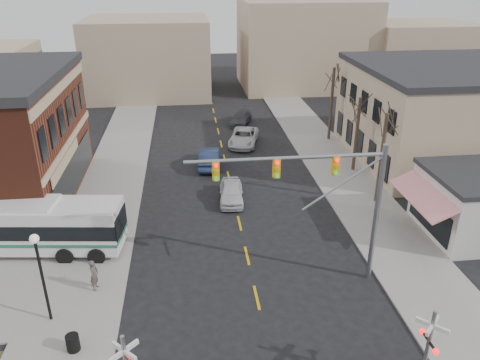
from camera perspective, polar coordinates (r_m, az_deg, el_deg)
The scene contains 18 objects.
ground at distance 24.15m, azimuth 2.78°, elevation -17.08°, with size 160.00×160.00×0.00m, color black.
sidewalk_west at distance 41.51m, azimuth -14.84°, elevation 1.01°, with size 5.00×60.00×0.12m, color gray.
sidewalk_east at distance 42.95m, azimuth 11.07°, elevation 2.19°, with size 5.00×60.00×0.12m, color gray.
tan_building at distance 46.92m, azimuth 26.36°, elevation 7.42°, with size 20.30×15.30×8.50m.
tree_east_a at distance 35.10m, azimuth 16.84°, elevation 2.49°, with size 0.28×0.28×6.75m.
tree_east_b at distance 40.49m, azimuth 14.02°, elevation 5.39°, with size 0.28×0.28×6.30m.
tree_east_c at distance 47.66m, azimuth 11.08°, elevation 9.07°, with size 0.28×0.28×7.20m.
transit_bus at distance 31.36m, azimuth -25.47°, elevation -5.03°, with size 12.76×4.22×3.22m.
traffic_signal_mast at distance 24.28m, azimuth 10.66°, elevation -0.98°, with size 10.19×0.30×8.00m.
rr_crossing_east at distance 21.16m, azimuth 20.73°, elevation -19.05°, with size 5.60×1.36×4.00m.
street_lamp at distance 24.03m, azimuth -23.30°, elevation -9.06°, with size 0.44×0.44×4.85m.
trash_bin at distance 23.65m, azimuth -19.71°, elevation -18.18°, with size 0.60×0.60×0.81m, color black.
car_a at distance 34.93m, azimuth -1.08°, elevation -1.46°, with size 1.73×4.31×1.47m, color silver.
car_b at distance 41.14m, azimuth -3.81°, elevation 2.73°, with size 1.71×4.91×1.62m, color #1C2947.
car_c at distance 46.32m, azimuth 0.45°, elevation 5.23°, with size 2.50×5.43×1.51m, color silver.
car_d at distance 52.73m, azimuth 0.10°, elevation 7.55°, with size 1.87×4.60×1.34m, color #434448.
pedestrian_near at distance 26.70m, azimuth -17.35°, elevation -10.98°, with size 0.65×0.43×1.79m, color #4F433F.
pedestrian_far at distance 31.06m, azimuth -19.47°, elevation -6.27°, with size 0.72×0.56×1.48m, color #2D2D4F.
Camera 1 is at (-3.20, -17.80, 16.00)m, focal length 35.00 mm.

